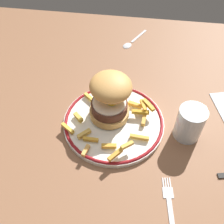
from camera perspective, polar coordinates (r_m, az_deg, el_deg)
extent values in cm
cube|color=brown|center=(71.52, 0.83, -0.88)|extent=(123.82, 94.77, 4.00)
cylinder|color=white|center=(66.90, 0.00, -2.21)|extent=(25.27, 25.27, 1.20)
torus|color=maroon|center=(66.43, 0.00, -1.89)|extent=(24.87, 24.87, 0.80)
cylinder|color=tan|center=(66.58, -0.57, 0.03)|extent=(9.98, 9.98, 1.80)
cylinder|color=#522E21|center=(64.99, -0.58, 1.22)|extent=(9.00, 9.00, 2.39)
cylinder|color=white|center=(63.91, -0.59, 2.08)|extent=(8.19, 8.19, 0.50)
ellipsoid|color=yellow|center=(63.22, -0.03, 2.30)|extent=(2.60, 2.60, 1.40)
ellipsoid|color=#D99B51|center=(61.98, -0.23, 5.53)|extent=(14.58, 14.55, 5.45)
cube|color=#E8BA47|center=(70.51, -4.62, 2.92)|extent=(4.23, 3.69, 0.86)
cube|color=gold|center=(64.90, -9.55, -3.45)|extent=(3.71, 2.93, 0.84)
cube|color=gold|center=(63.29, -6.03, -4.70)|extent=(3.17, 3.19, 0.95)
cube|color=gold|center=(59.26, 3.28, -7.13)|extent=(2.92, 2.55, 0.86)
cube|color=gold|center=(72.32, 2.27, 4.54)|extent=(2.47, 3.22, 0.78)
cube|color=gold|center=(66.68, 7.85, 1.23)|extent=(3.35, 3.77, 0.89)
cube|color=gold|center=(66.04, 6.89, -1.61)|extent=(1.20, 3.57, 0.94)
cube|color=#EBA951|center=(60.74, -5.68, -8.23)|extent=(1.55, 3.10, 0.86)
cube|color=gold|center=(67.73, 7.11, 1.18)|extent=(1.20, 3.51, 0.87)
cube|color=gold|center=(67.22, 6.72, 1.52)|extent=(1.99, 3.69, 0.76)
cube|color=gold|center=(69.04, 5.00, 1.60)|extent=(3.94, 1.96, 0.91)
cube|color=gold|center=(58.81, 0.68, -9.18)|extent=(3.21, 3.62, 0.90)
cube|color=gold|center=(62.78, 5.92, -5.44)|extent=(4.63, 1.12, 0.82)
cube|color=gold|center=(66.52, -7.26, -1.13)|extent=(2.89, 2.82, 0.99)
cube|color=gold|center=(62.34, -4.61, -5.90)|extent=(3.61, 0.80, 0.77)
cube|color=gold|center=(66.39, 6.13, 0.00)|extent=(4.40, 1.11, 0.88)
cube|color=gold|center=(61.10, -1.04, -7.29)|extent=(3.54, 1.36, 0.89)
cylinder|color=silver|center=(64.60, 16.39, -2.33)|extent=(6.46, 6.46, 8.68)
cylinder|color=silver|center=(66.13, 16.01, -3.39)|extent=(5.94, 5.94, 4.68)
cube|color=silver|center=(56.98, 12.80, -22.12)|extent=(2.31, 10.04, 0.36)
cube|color=silver|center=(59.04, 11.98, -16.60)|extent=(2.50, 2.67, 0.32)
cube|color=silver|center=(59.79, 10.98, -14.71)|extent=(0.57, 2.41, 0.28)
cube|color=silver|center=(59.88, 11.46, -14.69)|extent=(0.57, 2.41, 0.28)
cube|color=silver|center=(59.98, 11.95, -14.67)|extent=(0.57, 2.41, 0.28)
cube|color=silver|center=(60.08, 12.43, -14.65)|extent=(0.57, 2.41, 0.28)
cube|color=silver|center=(96.17, 5.82, 16.03)|extent=(5.06, 8.26, 0.32)
ellipsoid|color=silver|center=(91.14, 3.35, 14.23)|extent=(4.02, 4.41, 0.90)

